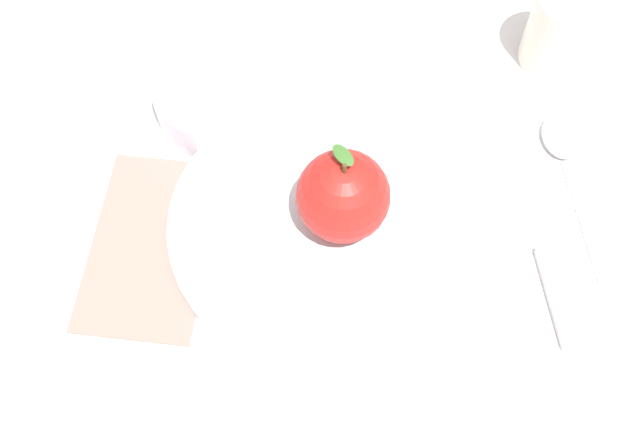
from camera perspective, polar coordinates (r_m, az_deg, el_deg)
ground_plane at (r=0.67m, az=4.16°, el=-0.30°), size 2.40×2.40×0.00m
dinner_plate at (r=0.66m, az=-0.00°, el=-0.40°), size 0.26×0.26×0.02m
apple at (r=0.62m, az=1.75°, el=1.85°), size 0.08×0.08×0.09m
side_bowl at (r=0.72m, az=-7.50°, el=9.70°), size 0.13×0.13×0.04m
cup at (r=0.77m, az=18.10°, el=13.73°), size 0.07×0.07×0.08m
knife at (r=0.68m, az=16.61°, el=-2.54°), size 0.21×0.02×0.01m
spoon at (r=0.73m, az=18.12°, el=4.69°), size 0.17×0.03×0.01m
linen_napkin at (r=0.67m, az=-12.72°, el=-2.02°), size 0.19×0.14×0.00m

